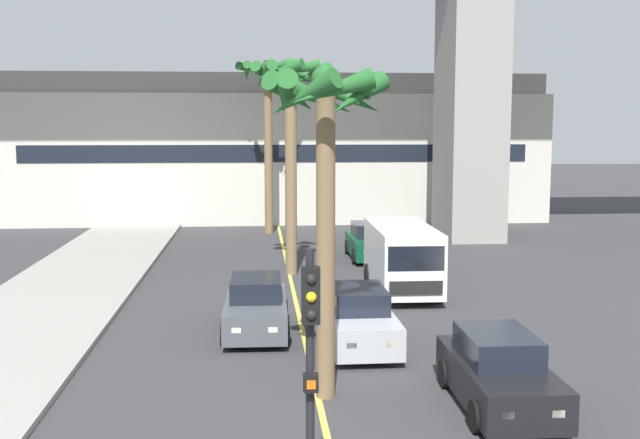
{
  "coord_description": "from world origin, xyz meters",
  "views": [
    {
      "loc": [
        -1.3,
        -1.31,
        5.83
      ],
      "look_at": [
        0.0,
        14.0,
        3.93
      ],
      "focal_mm": 42.97,
      "sensor_mm": 36.0,
      "label": 1
    }
  ],
  "objects_px": {
    "car_queue_fourth": "(359,320)",
    "palm_tree_far_median": "(268,96)",
    "delivery_van": "(402,257)",
    "palm_tree_near_median": "(325,137)",
    "traffic_light_median_near": "(310,359)",
    "car_queue_second": "(256,307)",
    "car_queue_front": "(369,242)",
    "palm_tree_mid_median": "(290,104)",
    "car_queue_third": "(498,373)"
  },
  "relations": [
    {
      "from": "car_queue_front",
      "to": "car_queue_second",
      "type": "distance_m",
      "value": 12.69
    },
    {
      "from": "car_queue_third",
      "to": "traffic_light_median_near",
      "type": "relative_size",
      "value": 0.98
    },
    {
      "from": "palm_tree_far_median",
      "to": "car_queue_second",
      "type": "bearing_deg",
      "value": -92.08
    },
    {
      "from": "palm_tree_mid_median",
      "to": "palm_tree_far_median",
      "type": "relative_size",
      "value": 0.9
    },
    {
      "from": "delivery_van",
      "to": "traffic_light_median_near",
      "type": "distance_m",
      "value": 16.6
    },
    {
      "from": "car_queue_fourth",
      "to": "palm_tree_mid_median",
      "type": "distance_m",
      "value": 11.74
    },
    {
      "from": "car_queue_third",
      "to": "palm_tree_near_median",
      "type": "xyz_separation_m",
      "value": [
        -3.53,
        0.87,
        4.86
      ]
    },
    {
      "from": "palm_tree_near_median",
      "to": "car_queue_third",
      "type": "bearing_deg",
      "value": -13.89
    },
    {
      "from": "traffic_light_median_near",
      "to": "palm_tree_far_median",
      "type": "height_order",
      "value": "palm_tree_far_median"
    },
    {
      "from": "car_queue_front",
      "to": "traffic_light_median_near",
      "type": "xyz_separation_m",
      "value": [
        -4.25,
        -22.92,
        1.99
      ]
    },
    {
      "from": "car_queue_fourth",
      "to": "palm_tree_near_median",
      "type": "bearing_deg",
      "value": -108.35
    },
    {
      "from": "car_queue_second",
      "to": "palm_tree_far_median",
      "type": "distance_m",
      "value": 20.89
    },
    {
      "from": "palm_tree_far_median",
      "to": "car_queue_front",
      "type": "bearing_deg",
      "value": -62.34
    },
    {
      "from": "car_queue_second",
      "to": "palm_tree_far_median",
      "type": "bearing_deg",
      "value": 87.92
    },
    {
      "from": "car_queue_second",
      "to": "delivery_van",
      "type": "xyz_separation_m",
      "value": [
        5.07,
        4.72,
        0.57
      ]
    },
    {
      "from": "car_queue_fourth",
      "to": "palm_tree_far_median",
      "type": "bearing_deg",
      "value": 95.31
    },
    {
      "from": "car_queue_front",
      "to": "palm_tree_near_median",
      "type": "bearing_deg",
      "value": -101.67
    },
    {
      "from": "traffic_light_median_near",
      "to": "palm_tree_far_median",
      "type": "relative_size",
      "value": 0.46
    },
    {
      "from": "delivery_van",
      "to": "palm_tree_near_median",
      "type": "xyz_separation_m",
      "value": [
        -3.6,
        -10.04,
        4.29
      ]
    },
    {
      "from": "car_queue_second",
      "to": "traffic_light_median_near",
      "type": "height_order",
      "value": "traffic_light_median_near"
    },
    {
      "from": "car_queue_fourth",
      "to": "traffic_light_median_near",
      "type": "distance_m",
      "value": 10.05
    },
    {
      "from": "car_queue_fourth",
      "to": "traffic_light_median_near",
      "type": "relative_size",
      "value": 0.98
    },
    {
      "from": "traffic_light_median_near",
      "to": "palm_tree_mid_median",
      "type": "distance_m",
      "value": 20.11
    },
    {
      "from": "traffic_light_median_near",
      "to": "car_queue_second",
      "type": "bearing_deg",
      "value": 93.71
    },
    {
      "from": "traffic_light_median_near",
      "to": "palm_tree_near_median",
      "type": "distance_m",
      "value": 6.62
    },
    {
      "from": "car_queue_front",
      "to": "palm_tree_near_median",
      "type": "relative_size",
      "value": 0.58
    },
    {
      "from": "car_queue_fourth",
      "to": "delivery_van",
      "type": "xyz_separation_m",
      "value": [
        2.37,
        6.31,
        0.57
      ]
    },
    {
      "from": "car_queue_front",
      "to": "car_queue_second",
      "type": "height_order",
      "value": "same"
    },
    {
      "from": "palm_tree_far_median",
      "to": "palm_tree_near_median",
      "type": "bearing_deg",
      "value": -88.29
    },
    {
      "from": "car_queue_second",
      "to": "traffic_light_median_near",
      "type": "bearing_deg",
      "value": -86.29
    },
    {
      "from": "car_queue_second",
      "to": "car_queue_third",
      "type": "bearing_deg",
      "value": -51.07
    },
    {
      "from": "car_queue_front",
      "to": "palm_tree_mid_median",
      "type": "relative_size",
      "value": 0.49
    },
    {
      "from": "car_queue_second",
      "to": "palm_tree_far_median",
      "type": "xyz_separation_m",
      "value": [
        0.72,
        19.8,
        6.61
      ]
    },
    {
      "from": "car_queue_second",
      "to": "car_queue_fourth",
      "type": "xyz_separation_m",
      "value": [
        2.7,
        -1.6,
        0.0
      ]
    },
    {
      "from": "car_queue_front",
      "to": "palm_tree_far_median",
      "type": "relative_size",
      "value": 0.44
    },
    {
      "from": "car_queue_second",
      "to": "traffic_light_median_near",
      "type": "distance_m",
      "value": 11.44
    },
    {
      "from": "delivery_van",
      "to": "palm_tree_far_median",
      "type": "relative_size",
      "value": 0.57
    },
    {
      "from": "traffic_light_median_near",
      "to": "delivery_van",
      "type": "bearing_deg",
      "value": 74.79
    },
    {
      "from": "palm_tree_near_median",
      "to": "palm_tree_far_median",
      "type": "xyz_separation_m",
      "value": [
        -0.75,
        25.12,
        1.75
      ]
    },
    {
      "from": "car_queue_second",
      "to": "car_queue_front",
      "type": "bearing_deg",
      "value": 66.9
    },
    {
      "from": "car_queue_fourth",
      "to": "palm_tree_far_median",
      "type": "relative_size",
      "value": 0.45
    },
    {
      "from": "car_queue_front",
      "to": "car_queue_third",
      "type": "distance_m",
      "value": 17.87
    },
    {
      "from": "delivery_van",
      "to": "traffic_light_median_near",
      "type": "xyz_separation_m",
      "value": [
        -4.34,
        -15.96,
        1.43
      ]
    },
    {
      "from": "palm_tree_near_median",
      "to": "palm_tree_far_median",
      "type": "bearing_deg",
      "value": 91.71
    },
    {
      "from": "palm_tree_mid_median",
      "to": "car_queue_fourth",
      "type": "bearing_deg",
      "value": -82.49
    },
    {
      "from": "car_queue_third",
      "to": "car_queue_fourth",
      "type": "distance_m",
      "value": 5.14
    },
    {
      "from": "car_queue_fourth",
      "to": "delivery_van",
      "type": "relative_size",
      "value": 0.78
    },
    {
      "from": "traffic_light_median_near",
      "to": "palm_tree_near_median",
      "type": "relative_size",
      "value": 0.6
    },
    {
      "from": "traffic_light_median_near",
      "to": "palm_tree_mid_median",
      "type": "height_order",
      "value": "palm_tree_mid_median"
    },
    {
      "from": "car_queue_second",
      "to": "car_queue_third",
      "type": "relative_size",
      "value": 1.0
    }
  ]
}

